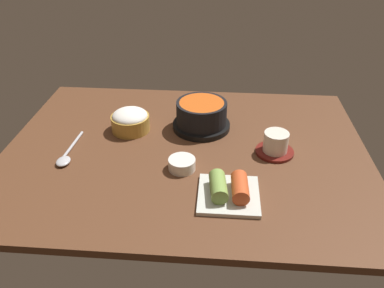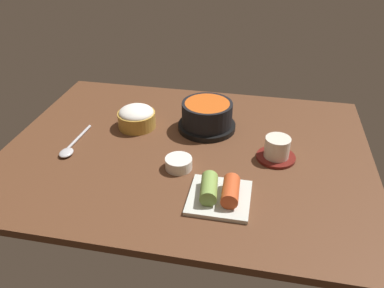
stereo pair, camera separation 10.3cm
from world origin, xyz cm
name	(u,v)px [view 1 (the left image)]	position (x,y,z in cm)	size (l,w,h in cm)	color
dining_table	(185,152)	(0.00, 0.00, 1.00)	(100.00, 76.00, 2.00)	#56331E
stone_pot	(201,115)	(3.70, 12.13, 6.24)	(17.20, 17.20, 8.47)	black
rice_bowl	(130,120)	(-17.18, 9.09, 5.34)	(11.29, 11.29, 6.70)	#B78C38
tea_cup_with_saucer	(275,144)	(24.39, 0.26, 4.85)	(10.36, 10.36, 6.31)	maroon
banchan_cup_center	(181,164)	(-0.14, -9.35, 3.61)	(6.94, 6.94, 2.98)	white
kimchi_plate	(229,190)	(11.91, -19.41, 3.88)	(14.14, 14.14, 4.90)	silver
spoon	(66,156)	(-31.27, -7.02, 2.62)	(3.60, 17.68, 1.35)	#B7B7BC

